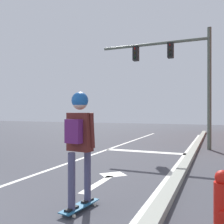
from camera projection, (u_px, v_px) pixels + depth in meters
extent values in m
cube|color=white|center=(85.00, 157.00, 8.35)|extent=(0.12, 20.00, 0.01)
cube|color=white|center=(177.00, 165.00, 7.19)|extent=(0.12, 20.00, 0.01)
cube|color=white|center=(146.00, 152.00, 9.53)|extent=(3.17, 0.40, 0.01)
cube|color=white|center=(98.00, 184.00, 5.28)|extent=(0.16, 1.40, 0.01)
cube|color=white|center=(113.00, 174.00, 6.06)|extent=(0.71, 0.71, 0.01)
cube|color=#9FA598|center=(186.00, 163.00, 7.10)|extent=(0.24, 24.00, 0.14)
cube|color=#215F88|center=(80.00, 206.00, 3.87)|extent=(0.31, 0.79, 0.02)
cube|color=#B2B2B7|center=(90.00, 201.00, 4.09)|extent=(0.17, 0.07, 0.01)
cylinder|color=silver|center=(85.00, 202.00, 4.14)|extent=(0.04, 0.05, 0.05)
cylinder|color=silver|center=(95.00, 204.00, 4.04)|extent=(0.04, 0.05, 0.05)
cube|color=#B2B2B7|center=(69.00, 213.00, 3.64)|extent=(0.17, 0.07, 0.01)
cylinder|color=silver|center=(64.00, 213.00, 3.69)|extent=(0.04, 0.05, 0.05)
cylinder|color=silver|center=(74.00, 216.00, 3.59)|extent=(0.04, 0.05, 0.05)
cylinder|color=#444465|center=(87.00, 175.00, 4.04)|extent=(0.11, 0.11, 0.84)
cube|color=black|center=(87.00, 200.00, 4.04)|extent=(0.12, 0.25, 0.03)
cylinder|color=#444465|center=(72.00, 181.00, 3.70)|extent=(0.11, 0.11, 0.84)
cube|color=black|center=(72.00, 209.00, 3.70)|extent=(0.12, 0.25, 0.03)
cube|color=#57201D|center=(80.00, 132.00, 3.87)|extent=(0.42, 0.23, 0.59)
cylinder|color=#57201D|center=(71.00, 130.00, 4.00)|extent=(0.07, 0.12, 0.54)
cylinder|color=#57201D|center=(92.00, 131.00, 3.79)|extent=(0.07, 0.13, 0.54)
sphere|color=beige|center=(80.00, 102.00, 3.87)|extent=(0.23, 0.23, 0.23)
sphere|color=#1B5AAB|center=(80.00, 100.00, 3.87)|extent=(0.26, 0.26, 0.26)
cube|color=#581E5F|center=(74.00, 131.00, 3.75)|extent=(0.28, 0.17, 0.36)
cylinder|color=#566154|center=(209.00, 88.00, 10.05)|extent=(0.16, 0.16, 4.93)
cylinder|color=#566154|center=(153.00, 44.00, 10.94)|extent=(4.63, 0.12, 0.12)
cube|color=black|center=(171.00, 50.00, 10.64)|extent=(0.24, 0.28, 0.64)
cylinder|color=red|center=(170.00, 45.00, 10.51)|extent=(0.02, 0.10, 0.10)
cylinder|color=#3C3106|center=(170.00, 50.00, 10.51)|extent=(0.02, 0.10, 0.10)
cylinder|color=black|center=(170.00, 54.00, 10.51)|extent=(0.02, 0.10, 0.10)
cube|color=black|center=(136.00, 54.00, 11.24)|extent=(0.24, 0.28, 0.64)
cylinder|color=red|center=(135.00, 48.00, 11.10)|extent=(0.02, 0.10, 0.10)
cylinder|color=#3C3106|center=(135.00, 53.00, 11.10)|extent=(0.02, 0.10, 0.10)
cylinder|color=black|center=(135.00, 57.00, 11.10)|extent=(0.02, 0.10, 0.10)
cylinder|color=red|center=(223.00, 214.00, 2.85)|extent=(0.20, 0.20, 0.72)
sphere|color=red|center=(223.00, 178.00, 2.85)|extent=(0.18, 0.18, 0.18)
cylinder|color=red|center=(223.00, 207.00, 2.96)|extent=(0.08, 0.08, 0.08)
cylinder|color=red|center=(223.00, 214.00, 2.75)|extent=(0.08, 0.08, 0.08)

